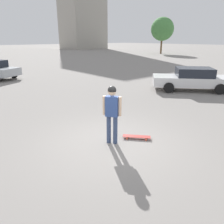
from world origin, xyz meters
TOP-DOWN VIEW (x-y plane):
  - ground_plane at (0.00, 0.00)m, footprint 220.00×220.00m
  - person at (0.00, 0.00)m, footprint 0.49×0.37m
  - skateboard at (-0.30, -0.80)m, footprint 0.81×0.74m
  - car_parked_near at (2.18, -8.48)m, footprint 4.71×4.42m
  - tree_distant at (23.95, -34.56)m, footprint 4.57×4.57m

SIDE VIEW (x-z plane):
  - ground_plane at x=0.00m, z-range 0.00..0.00m
  - skateboard at x=-0.30m, z-range 0.03..0.11m
  - car_parked_near at x=2.18m, z-range 0.02..1.40m
  - person at x=0.00m, z-range 0.21..2.00m
  - tree_distant at x=23.95m, z-range 1.25..8.36m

